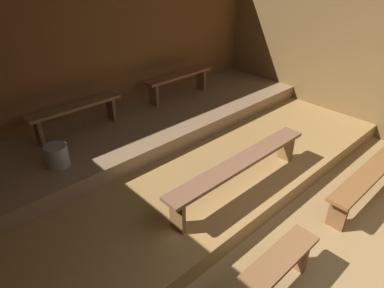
% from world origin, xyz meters
% --- Properties ---
extents(ground, '(6.59, 5.35, 0.08)m').
position_xyz_m(ground, '(0.00, 2.27, -0.04)').
color(ground, '#9A7849').
extents(wall_back, '(6.59, 0.06, 2.57)m').
position_xyz_m(wall_back, '(0.00, 4.58, 1.29)').
color(wall_back, brown).
rests_on(wall_back, ground).
extents(wall_right, '(0.06, 5.35, 2.57)m').
position_xyz_m(wall_right, '(2.93, 2.27, 1.29)').
color(wall_right, brown).
rests_on(wall_right, ground).
extents(platform_lower, '(5.79, 3.16, 0.22)m').
position_xyz_m(platform_lower, '(0.00, 2.96, 0.11)').
color(platform_lower, '#A17844').
rests_on(platform_lower, ground).
extents(platform_middle, '(5.79, 1.55, 0.22)m').
position_xyz_m(platform_middle, '(0.00, 3.77, 0.33)').
color(platform_middle, '#8E6F51').
rests_on(platform_middle, platform_lower).
extents(bench_floor_right, '(2.20, 0.25, 0.41)m').
position_xyz_m(bench_floor_right, '(1.39, 0.82, 0.34)').
color(bench_floor_right, brown).
rests_on(bench_floor_right, ground).
extents(bench_lower_center, '(2.19, 0.25, 0.41)m').
position_xyz_m(bench_lower_center, '(-0.08, 1.84, 0.56)').
color(bench_lower_center, brown).
rests_on(bench_lower_center, platform_lower).
extents(bench_middle_left, '(1.35, 0.25, 0.41)m').
position_xyz_m(bench_middle_left, '(-0.96, 4.13, 0.76)').
color(bench_middle_left, brown).
rests_on(bench_middle_left, platform_middle).
extents(bench_middle_right, '(1.35, 0.25, 0.41)m').
position_xyz_m(bench_middle_right, '(0.96, 4.13, 0.76)').
color(bench_middle_right, brown).
rests_on(bench_middle_right, platform_middle).
extents(pail_middle, '(0.27, 0.27, 0.28)m').
position_xyz_m(pail_middle, '(-1.56, 3.48, 0.58)').
color(pail_middle, gray).
rests_on(pail_middle, platform_middle).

